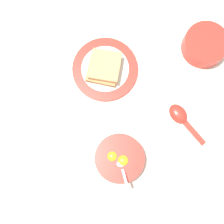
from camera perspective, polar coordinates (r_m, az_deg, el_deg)
ground_plane at (r=0.94m, az=9.57°, el=4.89°), size 3.00×3.00×0.00m
egg_bowl at (r=0.87m, az=1.36°, el=-8.52°), size 0.13×0.15×0.08m
toast_plate at (r=0.93m, az=-1.26°, el=7.82°), size 0.20×0.20×0.01m
toast_sandwich at (r=0.91m, az=-1.42°, el=8.09°), size 0.12×0.12×0.04m
soup_spoon at (r=0.91m, az=12.47°, el=-0.86°), size 0.09×0.14×0.03m
congee_bowl at (r=0.97m, az=16.62°, el=11.71°), size 0.13×0.13×0.05m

